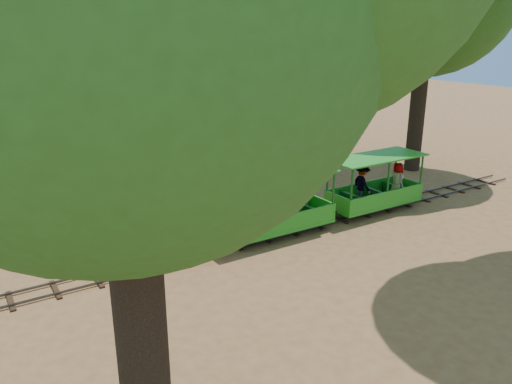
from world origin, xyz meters
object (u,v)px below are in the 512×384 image
locomotive (175,196)px  fence (183,160)px  carriage_front (278,210)px  carriage_rear (374,188)px

locomotive → fence: (3.75, 7.94, -1.26)m
locomotive → carriage_front: locomotive is taller
carriage_rear → fence: (-3.61, 8.00, -0.26)m
locomotive → carriage_rear: (7.36, -0.05, -1.01)m
locomotive → carriage_rear: locomotive is taller
locomotive → carriage_rear: bearing=-0.4°
carriage_front → carriage_rear: size_ratio=1.00×
locomotive → carriage_front: size_ratio=0.92×
locomotive → carriage_rear: size_ratio=0.92×
fence → carriage_front: bearing=-93.0°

